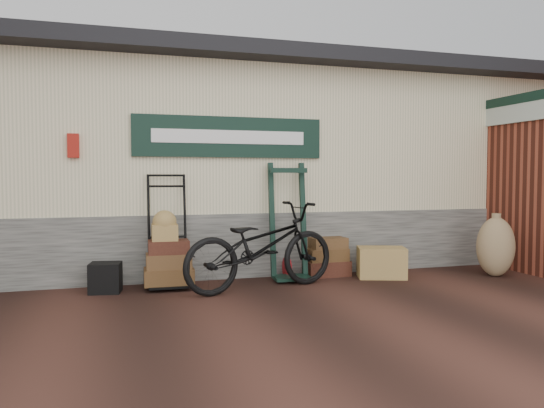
# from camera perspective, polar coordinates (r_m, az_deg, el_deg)

# --- Properties ---
(ground) EXTENTS (80.00, 80.00, 0.00)m
(ground) POSITION_cam_1_polar(r_m,az_deg,el_deg) (6.55, -0.05, -9.51)
(ground) COLOR black
(ground) RESTS_ON ground
(station_building) EXTENTS (14.40, 4.10, 3.20)m
(station_building) POSITION_cam_1_polar(r_m,az_deg,el_deg) (9.05, -5.12, 4.23)
(station_building) COLOR #4C4C47
(station_building) RESTS_ON ground
(brick_outbuilding) EXTENTS (1.71, 4.51, 2.62)m
(brick_outbuilding) POSITION_cam_1_polar(r_m,az_deg,el_deg) (9.82, 24.98, 2.05)
(brick_outbuilding) COLOR maroon
(brick_outbuilding) RESTS_ON ground
(porter_trolley) EXTENTS (0.76, 0.58, 1.48)m
(porter_trolley) POSITION_cam_1_polar(r_m,az_deg,el_deg) (6.91, -11.17, -2.70)
(porter_trolley) COLOR black
(porter_trolley) RESTS_ON ground
(green_barrow) EXTENTS (0.61, 0.52, 1.60)m
(green_barrow) POSITION_cam_1_polar(r_m,az_deg,el_deg) (7.25, 1.81, -1.90)
(green_barrow) COLOR black
(green_barrow) RESTS_ON ground
(suitcase_stack) EXTENTS (0.64, 0.41, 0.55)m
(suitcase_stack) POSITION_cam_1_polar(r_m,az_deg,el_deg) (7.63, 5.83, -5.62)
(suitcase_stack) COLOR #3E1B13
(suitcase_stack) RESTS_ON ground
(wicker_hamper) EXTENTS (0.75, 0.62, 0.42)m
(wicker_hamper) POSITION_cam_1_polar(r_m,az_deg,el_deg) (7.61, 11.69, -6.18)
(wicker_hamper) COLOR #9B6D3E
(wicker_hamper) RESTS_ON ground
(black_trunk) EXTENTS (0.41, 0.37, 0.37)m
(black_trunk) POSITION_cam_1_polar(r_m,az_deg,el_deg) (6.82, -17.48, -7.57)
(black_trunk) COLOR black
(black_trunk) RESTS_ON ground
(bicycle) EXTENTS (1.22, 2.20, 1.21)m
(bicycle) POSITION_cam_1_polar(r_m,az_deg,el_deg) (6.60, -1.19, -4.06)
(bicycle) COLOR black
(bicycle) RESTS_ON ground
(burlap_sack_left) EXTENTS (0.65, 0.60, 0.84)m
(burlap_sack_left) POSITION_cam_1_polar(r_m,az_deg,el_deg) (8.15, 22.93, -4.26)
(burlap_sack_left) COLOR olive
(burlap_sack_left) RESTS_ON ground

